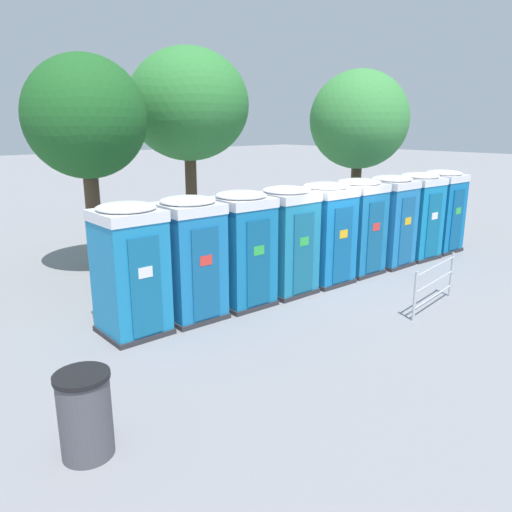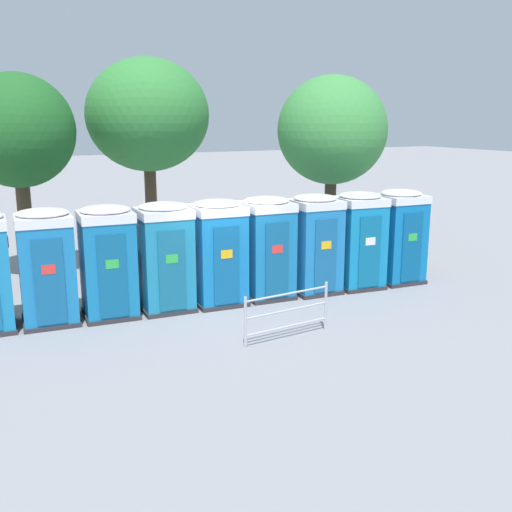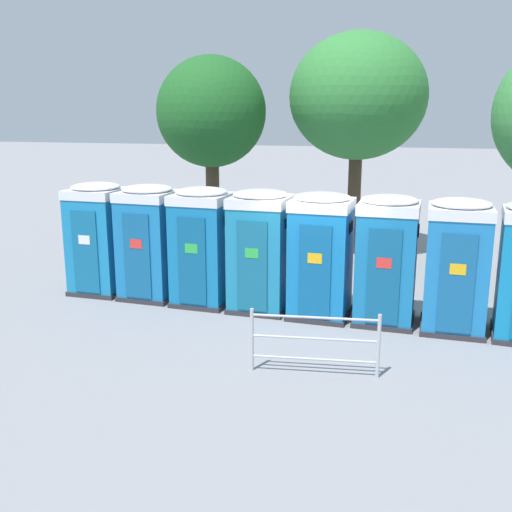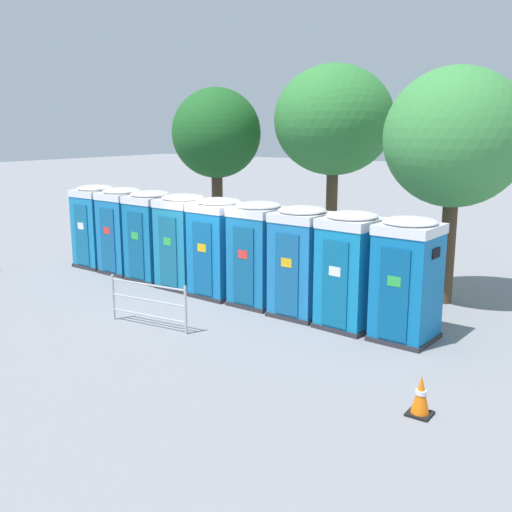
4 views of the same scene
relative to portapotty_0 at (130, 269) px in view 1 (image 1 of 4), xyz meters
The scene contains 15 objects.
ground_plane 5.35m from the portapotty_0, ahead, with size 120.00×120.00×0.00m, color gray.
portapotty_0 is the anchor object (origin of this frame).
portapotty_1 1.30m from the portapotty_0, ahead, with size 1.24×1.26×2.54m.
portapotty_2 2.60m from the portapotty_0, ahead, with size 1.25×1.26×2.54m.
portapotty_3 3.90m from the portapotty_0, ahead, with size 1.23×1.23×2.54m.
portapotty_4 5.20m from the portapotty_0, ahead, with size 1.26×1.26×2.54m.
portapotty_5 6.50m from the portapotty_0, ahead, with size 1.21×1.24×2.54m.
portapotty_6 7.80m from the portapotty_0, ahead, with size 1.21×1.23×2.54m.
portapotty_7 9.09m from the portapotty_0, ahead, with size 1.28×1.30×2.54m.
portapotty_8 10.39m from the portapotty_0, ahead, with size 1.22×1.25×2.54m.
street_tree_0 5.27m from the portapotty_0, 73.02° to the left, with size 3.07×3.07×5.62m.
street_tree_1 8.21m from the portapotty_0, 45.86° to the left, with size 3.85×3.85×6.26m.
street_tree_2 10.78m from the portapotty_0, 13.21° to the left, with size 3.35×3.35×5.69m.
trash_can 3.77m from the portapotty_0, 127.70° to the right, with size 0.67×0.67×1.08m.
event_barrier 6.44m from the portapotty_0, 30.35° to the right, with size 2.05×0.28×1.05m.
Camera 1 is at (-9.52, -8.00, 3.93)m, focal length 35.00 mm.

